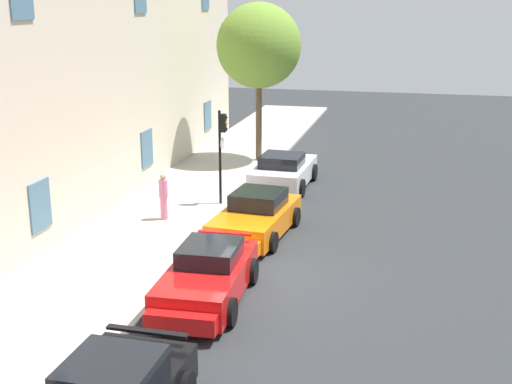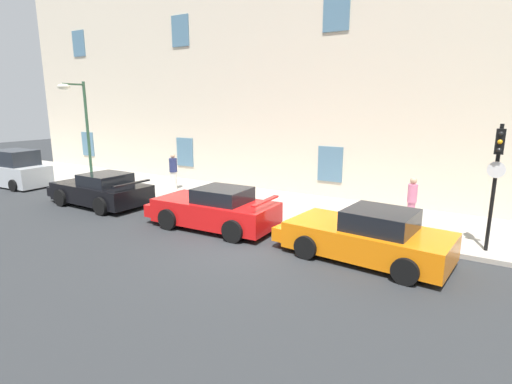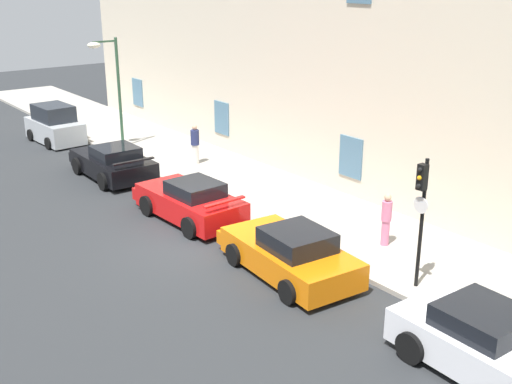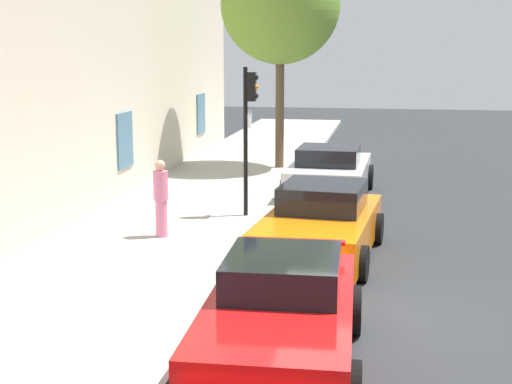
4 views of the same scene
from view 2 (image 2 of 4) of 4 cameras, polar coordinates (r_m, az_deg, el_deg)
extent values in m
plane|color=#2B2D30|center=(11.93, -1.62, -7.73)|extent=(80.00, 80.00, 0.00)
cube|color=#A8A399|center=(15.67, 7.43, -2.57)|extent=(60.00, 4.46, 0.14)
cube|color=beige|center=(19.24, 13.57, 19.31)|extent=(41.07, 4.05, 13.00)
cube|color=slate|center=(27.81, -22.99, 6.36)|extent=(1.10, 0.06, 1.50)
cube|color=slate|center=(21.68, -10.17, 5.67)|extent=(1.10, 0.06, 1.50)
cube|color=slate|center=(17.35, 10.59, 3.96)|extent=(1.10, 0.06, 1.50)
cube|color=slate|center=(27.92, -24.11, 18.88)|extent=(1.10, 0.06, 1.50)
cube|color=slate|center=(21.82, -10.83, 21.78)|extent=(1.10, 0.06, 1.50)
cube|color=slate|center=(17.53, 11.46, 24.08)|extent=(1.10, 0.06, 1.50)
cube|color=black|center=(17.65, -21.28, -0.03)|extent=(4.17, 2.06, 0.72)
cube|color=black|center=(17.29, -20.82, 1.74)|extent=(1.68, 1.63, 0.45)
cube|color=black|center=(19.14, -24.52, 0.35)|extent=(1.27, 1.87, 0.39)
cube|color=black|center=(16.05, -17.39, 1.19)|extent=(0.18, 1.71, 0.06)
cylinder|color=black|center=(18.20, -26.18, -0.75)|extent=(0.70, 0.25, 0.70)
cylinder|color=black|center=(19.28, -21.12, 0.40)|extent=(0.70, 0.25, 0.70)
cylinder|color=black|center=(16.10, -21.36, -1.91)|extent=(0.70, 0.25, 0.70)
cylinder|color=black|center=(17.32, -16.03, -0.55)|extent=(0.70, 0.25, 0.70)
cube|color=red|center=(13.48, -5.87, -2.84)|extent=(4.24, 1.99, 0.78)
cube|color=black|center=(13.16, -4.82, -0.42)|extent=(1.72, 1.52, 0.46)
cube|color=red|center=(14.61, -11.75, -2.22)|extent=(1.32, 1.72, 0.43)
cube|color=red|center=(12.35, 1.36, -1.30)|extent=(0.22, 1.55, 0.06)
cylinder|color=black|center=(13.64, -12.51, -3.83)|extent=(0.72, 0.27, 0.71)
cylinder|color=black|center=(14.99, -7.88, -2.16)|extent=(0.72, 0.27, 0.71)
cylinder|color=black|center=(12.13, -3.32, -5.63)|extent=(0.72, 0.27, 0.71)
cylinder|color=black|center=(13.63, 0.82, -3.55)|extent=(0.72, 0.27, 0.71)
cube|color=orange|center=(11.23, 15.66, -6.67)|extent=(4.42, 2.32, 0.73)
cube|color=black|center=(10.94, 17.42, -3.84)|extent=(1.84, 1.71, 0.53)
cube|color=orange|center=(12.00, 7.23, -5.49)|extent=(1.43, 1.91, 0.40)
cylinder|color=black|center=(10.97, 7.20, -7.85)|extent=(0.67, 0.29, 0.65)
cylinder|color=black|center=(12.63, 11.62, -5.25)|extent=(0.67, 0.29, 0.65)
cylinder|color=black|center=(10.05, 20.67, -10.57)|extent=(0.67, 0.29, 0.65)
cylinder|color=black|center=(11.84, 23.37, -7.28)|extent=(0.67, 0.29, 0.65)
cube|color=#B2B7BC|center=(23.59, -31.09, 2.12)|extent=(3.61, 1.83, 1.00)
cube|color=#1E232B|center=(23.48, -31.34, 4.24)|extent=(2.19, 1.56, 0.76)
cylinder|color=black|center=(23.17, -27.94, 1.55)|extent=(0.59, 0.23, 0.58)
cylinder|color=black|center=(22.33, -31.44, 0.80)|extent=(0.59, 0.23, 0.58)
cylinder|color=black|center=(24.95, -30.63, 1.95)|extent=(0.59, 0.23, 0.58)
cylinder|color=black|center=(12.48, 30.95, 0.35)|extent=(0.10, 0.10, 3.49)
cube|color=black|center=(12.17, 31.63, 6.19)|extent=(0.22, 0.20, 0.66)
sphere|color=black|center=(12.05, 31.73, 7.14)|extent=(0.12, 0.12, 0.12)
sphere|color=orange|center=(12.06, 31.62, 6.15)|extent=(0.12, 0.12, 0.12)
sphere|color=black|center=(12.08, 31.50, 5.16)|extent=(0.12, 0.12, 0.12)
cylinder|color=white|center=(12.29, 31.23, 2.74)|extent=(0.44, 0.02, 0.44)
cylinder|color=#2D5138|center=(21.69, -22.98, 7.70)|extent=(0.14, 0.14, 5.04)
cube|color=#2D5138|center=(21.35, -24.76, 13.87)|extent=(0.08, 1.10, 0.08)
ellipsoid|color=#EAE5C6|center=(21.06, -25.88, 13.44)|extent=(0.44, 0.60, 0.28)
cylinder|color=silver|center=(19.33, -11.71, 1.64)|extent=(0.42, 0.42, 0.83)
cylinder|color=navy|center=(19.20, -11.81, 3.80)|extent=(0.52, 0.52, 0.64)
sphere|color=tan|center=(19.14, -11.87, 5.10)|extent=(0.22, 0.22, 0.22)
cylinder|color=pink|center=(14.29, 21.32, -2.90)|extent=(0.31, 0.31, 0.79)
cylinder|color=pink|center=(14.13, 21.54, -0.16)|extent=(0.39, 0.39, 0.61)
sphere|color=tan|center=(14.05, 21.68, 1.53)|extent=(0.22, 0.22, 0.22)
camera|label=1|loc=(24.27, -47.77, 16.73)|focal=47.95mm
camera|label=3|loc=(9.95, 126.41, 15.40)|focal=44.37mm
camera|label=4|loc=(18.98, -30.52, 10.61)|focal=51.34mm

